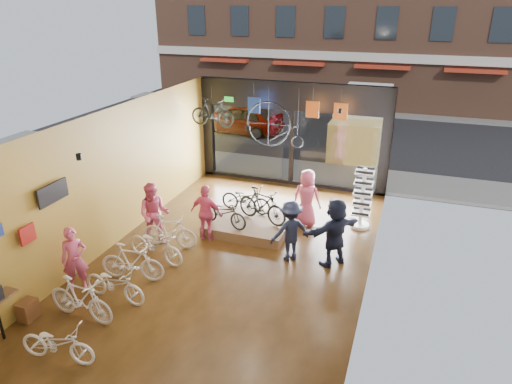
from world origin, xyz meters
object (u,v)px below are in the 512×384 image
at_px(display_bike_left, 224,212).
at_px(customer_1, 154,214).
at_px(floor_bike_4, 156,245).
at_px(display_platform, 249,225).
at_px(customer_3, 290,231).
at_px(floor_bike_5, 169,231).
at_px(customer_2, 207,213).
at_px(display_bike_mid, 262,205).
at_px(sunglasses_rack, 362,198).
at_px(box_truck, 361,123).
at_px(floor_bike_1, 80,299).
at_px(floor_bike_2, 115,284).
at_px(customer_4, 307,198).
at_px(penny_farthing, 277,126).
at_px(floor_bike_0, 57,343).
at_px(customer_5, 335,232).
at_px(hung_bike, 212,112).
at_px(street_car, 239,118).
at_px(display_bike_right, 246,199).
at_px(floor_bike_3, 132,262).

relative_size(display_bike_left, customer_1, 0.88).
height_order(floor_bike_4, display_platform, floor_bike_4).
relative_size(display_bike_left, customer_3, 0.95).
relative_size(floor_bike_5, customer_2, 0.96).
bearing_deg(display_bike_mid, sunglasses_rack, -46.52).
height_order(floor_bike_5, display_bike_left, display_bike_left).
xyz_separation_m(box_truck, floor_bike_1, (-4.06, -14.21, -0.79)).
xyz_separation_m(box_truck, floor_bike_2, (-3.79, -13.39, -0.86)).
height_order(customer_4, sunglasses_rack, sunglasses_rack).
xyz_separation_m(display_platform, customer_2, (-0.94, -0.92, 0.69)).
distance_m(floor_bike_1, customer_4, 6.98).
distance_m(floor_bike_4, penny_farthing, 5.95).
relative_size(floor_bike_4, penny_farthing, 0.91).
bearing_deg(box_truck, floor_bike_2, -105.81).
relative_size(floor_bike_2, sunglasses_rack, 0.86).
relative_size(customer_4, sunglasses_rack, 0.94).
distance_m(box_truck, floor_bike_0, 15.84).
height_order(floor_bike_5, penny_farthing, penny_farthing).
bearing_deg(floor_bike_0, customer_3, -38.28).
height_order(floor_bike_1, floor_bike_4, floor_bike_1).
height_order(box_truck, customer_2, box_truck).
height_order(display_bike_mid, customer_4, customer_4).
relative_size(display_platform, customer_3, 1.43).
xyz_separation_m(customer_5, hung_bike, (-4.88, 3.37, 2.00)).
height_order(floor_bike_2, penny_farthing, penny_farthing).
relative_size(street_car, display_bike_left, 2.84).
bearing_deg(floor_bike_0, penny_farthing, -15.94).
distance_m(customer_5, penny_farthing, 5.03).
relative_size(box_truck, hung_bike, 4.14).
distance_m(display_bike_mid, customer_1, 3.11).
distance_m(customer_2, customer_5, 3.68).
height_order(display_platform, sunglasses_rack, sunglasses_rack).
relative_size(box_truck, customer_3, 3.89).
distance_m(street_car, display_bike_right, 10.29).
bearing_deg(floor_bike_5, floor_bike_2, 175.33).
xyz_separation_m(customer_4, penny_farthing, (-1.54, 1.94, 1.61)).
bearing_deg(floor_bike_0, display_bike_mid, -23.21).
bearing_deg(box_truck, display_bike_left, -105.55).
relative_size(display_bike_right, customer_4, 0.93).
relative_size(floor_bike_1, customer_2, 1.00).
height_order(street_car, floor_bike_5, street_car).
bearing_deg(floor_bike_3, display_platform, -35.95).
height_order(customer_4, penny_farthing, penny_farthing).
distance_m(floor_bike_5, customer_4, 4.20).
bearing_deg(display_platform, customer_3, -36.96).
bearing_deg(floor_bike_3, box_truck, -25.43).
xyz_separation_m(floor_bike_0, customer_3, (3.18, 5.06, 0.44)).
bearing_deg(customer_5, display_bike_mid, -74.31).
bearing_deg(box_truck, penny_farthing, -108.43).
xyz_separation_m(display_bike_left, display_bike_mid, (0.97, 0.61, 0.10)).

